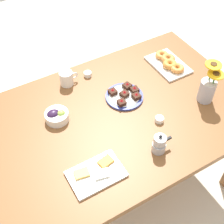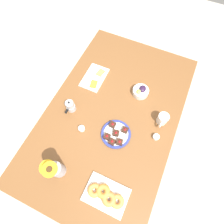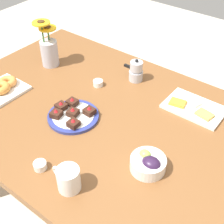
{
  "view_description": "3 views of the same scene",
  "coord_description": "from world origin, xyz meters",
  "px_view_note": "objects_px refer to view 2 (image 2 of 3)",
  "views": [
    {
      "loc": [
        -0.57,
        -0.98,
        2.04
      ],
      "look_at": [
        0.0,
        0.0,
        0.78
      ],
      "focal_mm": 50.0,
      "sensor_mm": 36.0,
      "label": 1
    },
    {
      "loc": [
        0.5,
        0.23,
        1.99
      ],
      "look_at": [
        0.0,
        0.0,
        0.78
      ],
      "focal_mm": 28.0,
      "sensor_mm": 36.0,
      "label": 2
    },
    {
      "loc": [
        -0.62,
        0.8,
        1.63
      ],
      "look_at": [
        0.0,
        0.0,
        0.78
      ],
      "focal_mm": 50.0,
      "sensor_mm": 36.0,
      "label": 3
    }
  ],
  "objects_px": {
    "flower_vase": "(56,169)",
    "coffee_mug": "(163,119)",
    "dining_table": "(112,118)",
    "jam_cup_honey": "(156,137)",
    "cheese_platter": "(95,78)",
    "jam_cup_berry": "(82,129)",
    "dessert_plate": "(116,134)",
    "grape_bowl": "(141,91)",
    "croissant_platter": "(106,195)",
    "moka_pot": "(70,106)"
  },
  "relations": [
    {
      "from": "dining_table",
      "to": "moka_pot",
      "type": "distance_m",
      "value": 0.35
    },
    {
      "from": "jam_cup_berry",
      "to": "flower_vase",
      "type": "bearing_deg",
      "value": 0.66
    },
    {
      "from": "flower_vase",
      "to": "dessert_plate",
      "type": "bearing_deg",
      "value": 147.88
    },
    {
      "from": "jam_cup_honey",
      "to": "dining_table",
      "type": "bearing_deg",
      "value": -96.32
    },
    {
      "from": "coffee_mug",
      "to": "cheese_platter",
      "type": "xyz_separation_m",
      "value": [
        -0.15,
        -0.65,
        -0.04
      ]
    },
    {
      "from": "coffee_mug",
      "to": "jam_cup_berry",
      "type": "distance_m",
      "value": 0.61
    },
    {
      "from": "cheese_platter",
      "to": "dessert_plate",
      "type": "xyz_separation_m",
      "value": [
        0.39,
        0.37,
        0.0
      ]
    },
    {
      "from": "grape_bowl",
      "to": "croissant_platter",
      "type": "bearing_deg",
      "value": 4.41
    },
    {
      "from": "croissant_platter",
      "to": "dessert_plate",
      "type": "distance_m",
      "value": 0.41
    },
    {
      "from": "grape_bowl",
      "to": "croissant_platter",
      "type": "xyz_separation_m",
      "value": [
        0.81,
        0.06,
        -0.01
      ]
    },
    {
      "from": "jam_cup_berry",
      "to": "moka_pot",
      "type": "height_order",
      "value": "moka_pot"
    },
    {
      "from": "dining_table",
      "to": "jam_cup_honey",
      "type": "xyz_separation_m",
      "value": [
        0.04,
        0.37,
        0.1
      ]
    },
    {
      "from": "flower_vase",
      "to": "cheese_platter",
      "type": "bearing_deg",
      "value": -171.06
    },
    {
      "from": "coffee_mug",
      "to": "grape_bowl",
      "type": "relative_size",
      "value": 0.88
    },
    {
      "from": "dining_table",
      "to": "dessert_plate",
      "type": "distance_m",
      "value": 0.2
    },
    {
      "from": "coffee_mug",
      "to": "flower_vase",
      "type": "distance_m",
      "value": 0.82
    },
    {
      "from": "dining_table",
      "to": "jam_cup_honey",
      "type": "relative_size",
      "value": 33.33
    },
    {
      "from": "dessert_plate",
      "to": "dining_table",
      "type": "bearing_deg",
      "value": -146.25
    },
    {
      "from": "croissant_platter",
      "to": "flower_vase",
      "type": "distance_m",
      "value": 0.36
    },
    {
      "from": "jam_cup_berry",
      "to": "flower_vase",
      "type": "distance_m",
      "value": 0.34
    },
    {
      "from": "grape_bowl",
      "to": "jam_cup_berry",
      "type": "bearing_deg",
      "value": -31.57
    },
    {
      "from": "coffee_mug",
      "to": "croissant_platter",
      "type": "height_order",
      "value": "coffee_mug"
    },
    {
      "from": "jam_cup_honey",
      "to": "jam_cup_berry",
      "type": "height_order",
      "value": "same"
    },
    {
      "from": "dining_table",
      "to": "croissant_platter",
      "type": "height_order",
      "value": "croissant_platter"
    },
    {
      "from": "moka_pot",
      "to": "dining_table",
      "type": "bearing_deg",
      "value": 106.12
    },
    {
      "from": "jam_cup_berry",
      "to": "dessert_plate",
      "type": "relative_size",
      "value": 0.22
    },
    {
      "from": "dining_table",
      "to": "coffee_mug",
      "type": "distance_m",
      "value": 0.41
    },
    {
      "from": "grape_bowl",
      "to": "dessert_plate",
      "type": "bearing_deg",
      "value": -5.86
    },
    {
      "from": "coffee_mug",
      "to": "moka_pot",
      "type": "xyz_separation_m",
      "value": [
        0.19,
        -0.68,
        0.0
      ]
    },
    {
      "from": "cheese_platter",
      "to": "jam_cup_berry",
      "type": "relative_size",
      "value": 5.42
    },
    {
      "from": "coffee_mug",
      "to": "jam_cup_honey",
      "type": "distance_m",
      "value": 0.15
    },
    {
      "from": "grape_bowl",
      "to": "jam_cup_honey",
      "type": "height_order",
      "value": "grape_bowl"
    },
    {
      "from": "jam_cup_berry",
      "to": "cheese_platter",
      "type": "bearing_deg",
      "value": -165.3
    },
    {
      "from": "cheese_platter",
      "to": "flower_vase",
      "type": "height_order",
      "value": "flower_vase"
    },
    {
      "from": "flower_vase",
      "to": "coffee_mug",
      "type": "bearing_deg",
      "value": 140.54
    },
    {
      "from": "dining_table",
      "to": "jam_cup_berry",
      "type": "bearing_deg",
      "value": -37.09
    },
    {
      "from": "jam_cup_honey",
      "to": "jam_cup_berry",
      "type": "xyz_separation_m",
      "value": [
        0.17,
        -0.53,
        0.0
      ]
    },
    {
      "from": "jam_cup_berry",
      "to": "dessert_plate",
      "type": "height_order",
      "value": "dessert_plate"
    },
    {
      "from": "coffee_mug",
      "to": "cheese_platter",
      "type": "bearing_deg",
      "value": -102.85
    },
    {
      "from": "jam_cup_honey",
      "to": "grape_bowl",
      "type": "bearing_deg",
      "value": -142.74
    },
    {
      "from": "jam_cup_berry",
      "to": "dessert_plate",
      "type": "xyz_separation_m",
      "value": [
        -0.07,
        0.25,
        -0.0
      ]
    },
    {
      "from": "cheese_platter",
      "to": "jam_cup_berry",
      "type": "height_order",
      "value": "same"
    },
    {
      "from": "coffee_mug",
      "to": "dessert_plate",
      "type": "height_order",
      "value": "coffee_mug"
    },
    {
      "from": "dessert_plate",
      "to": "flower_vase",
      "type": "bearing_deg",
      "value": -32.12
    },
    {
      "from": "grape_bowl",
      "to": "moka_pot",
      "type": "xyz_separation_m",
      "value": [
        0.36,
        -0.45,
        0.02
      ]
    },
    {
      "from": "coffee_mug",
      "to": "flower_vase",
      "type": "bearing_deg",
      "value": -39.46
    },
    {
      "from": "jam_cup_honey",
      "to": "moka_pot",
      "type": "xyz_separation_m",
      "value": [
        0.05,
        -0.68,
        0.03
      ]
    },
    {
      "from": "dining_table",
      "to": "moka_pot",
      "type": "height_order",
      "value": "moka_pot"
    },
    {
      "from": "jam_cup_honey",
      "to": "flower_vase",
      "type": "relative_size",
      "value": 0.19
    },
    {
      "from": "dining_table",
      "to": "cheese_platter",
      "type": "height_order",
      "value": "cheese_platter"
    }
  ]
}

